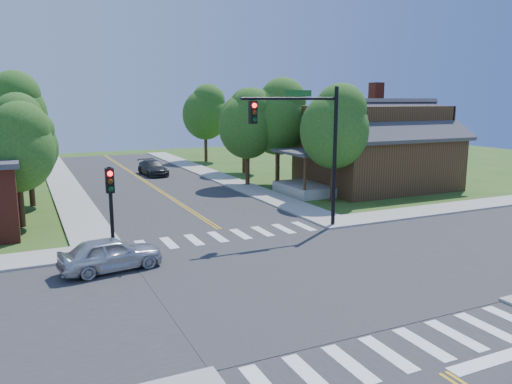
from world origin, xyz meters
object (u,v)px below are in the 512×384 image
car_dgrey (153,168)px  car_silver (111,255)px  signal_pole_nw (111,194)px  house_ne (376,143)px  signal_mast_ne (307,135)px

car_dgrey → car_silver: bearing=-110.9°
car_silver → car_dgrey: (7.44, 23.79, -0.02)m
signal_pole_nw → car_dgrey: 22.90m
house_ne → car_silver: bearing=-153.1°
signal_mast_ne → signal_pole_nw: 9.76m
car_dgrey → house_ne: bearing=-47.1°
signal_mast_ne → car_silver: signal_mast_ne is taller
signal_mast_ne → signal_pole_nw: bearing=-179.9°
car_silver → signal_mast_ne: bearing=-85.9°
signal_pole_nw → car_silver: signal_pole_nw is taller
signal_pole_nw → signal_mast_ne: bearing=0.1°
house_ne → signal_mast_ne: bearing=-142.3°
house_ne → car_dgrey: (-13.70, 13.05, -2.69)m
signal_mast_ne → car_silver: size_ratio=1.77×
signal_pole_nw → car_dgrey: signal_pole_nw is taller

